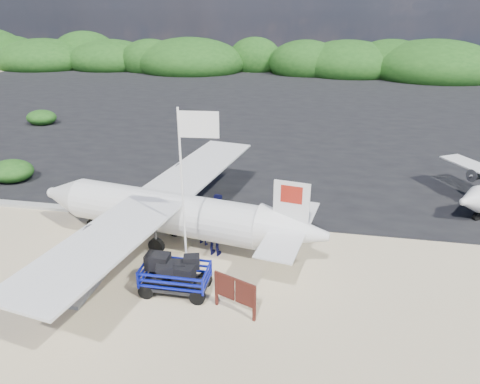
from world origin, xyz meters
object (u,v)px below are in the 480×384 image
object	(u,v)px
flagpole	(188,281)
crew_a	(203,228)
baggage_cart	(177,292)
signboard	(235,312)
aircraft_small	(187,109)
crew_b	(217,215)
crew_c	(215,235)

from	to	relation	value
flagpole	crew_a	xyz separation A→B (m)	(-0.12, 2.72, 0.78)
baggage_cart	signboard	world-z (taller)	signboard
signboard	aircraft_small	world-z (taller)	aircraft_small
crew_b	crew_c	size ratio (longest dim) A/B	1.07
crew_a	aircraft_small	distance (m)	26.41
crew_b	baggage_cart	bearing A→B (deg)	83.05
crew_b	aircraft_small	world-z (taller)	crew_b
flagpole	aircraft_small	size ratio (longest dim) A/B	0.92
crew_b	crew_c	distance (m)	1.68
baggage_cart	flagpole	world-z (taller)	flagpole
signboard	crew_c	world-z (taller)	crew_c
signboard	crew_b	world-z (taller)	crew_b
crew_c	aircraft_small	xyz separation A→B (m)	(-8.99, 25.83, -0.92)
flagpole	baggage_cart	bearing A→B (deg)	-105.26
aircraft_small	crew_b	bearing A→B (deg)	80.08
crew_c	crew_a	bearing A→B (deg)	-35.01
crew_a	crew_b	distance (m)	1.01
flagpole	crew_b	xyz separation A→B (m)	(0.30, 3.61, 0.98)
crew_a	crew_c	world-z (taller)	crew_c
crew_a	flagpole	bearing A→B (deg)	117.05
baggage_cart	signboard	xyz separation A→B (m)	(2.26, -0.71, 0.00)
baggage_cart	aircraft_small	bearing A→B (deg)	105.90
flagpole	crew_c	size ratio (longest dim) A/B	3.51
crew_c	crew_b	bearing A→B (deg)	-68.12
signboard	crew_a	bearing A→B (deg)	140.40
crew_b	aircraft_small	size ratio (longest dim) A/B	0.28
crew_b	signboard	bearing A→B (deg)	108.91
baggage_cart	crew_b	distance (m)	4.47
baggage_cart	signboard	bearing A→B (deg)	-17.54
crew_b	aircraft_small	xyz separation A→B (m)	(-8.70, 24.17, -0.98)
baggage_cart	crew_c	bearing A→B (deg)	73.27
crew_b	crew_a	bearing A→B (deg)	64.36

